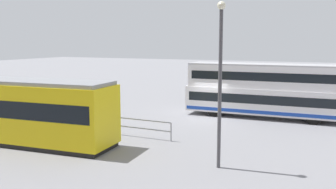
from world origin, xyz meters
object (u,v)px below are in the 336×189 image
double_decker_bus (267,90)px  pedestrian_near_railing (104,116)px  tram_yellow (7,109)px  street_lamp (220,73)px  info_sign (53,106)px

double_decker_bus → pedestrian_near_railing: bearing=44.0°
tram_yellow → street_lamp: (-12.01, -0.55, 2.36)m
pedestrian_near_railing → info_sign: bearing=26.0°
double_decker_bus → info_sign: double_decker_bus is taller
double_decker_bus → street_lamp: (-0.06, 11.94, 2.17)m
pedestrian_near_railing → street_lamp: size_ratio=0.22×
pedestrian_near_railing → street_lamp: 9.88m
double_decker_bus → pedestrian_near_railing: (8.49, 8.20, -1.09)m
info_sign → street_lamp: (-11.31, 2.40, 2.58)m
double_decker_bus → info_sign: 14.76m
tram_yellow → info_sign: size_ratio=5.65×
double_decker_bus → pedestrian_near_railing: double_decker_bus is taller
pedestrian_near_railing → info_sign: (2.76, 1.35, 0.68)m
double_decker_bus → tram_yellow: (11.95, 12.49, -0.19)m
pedestrian_near_railing → street_lamp: bearing=156.3°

